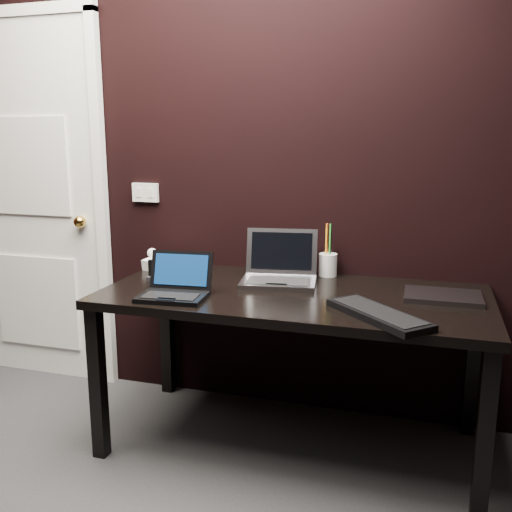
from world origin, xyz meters
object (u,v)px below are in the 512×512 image
(desk_phone, at_px, (166,262))
(pen_cup, at_px, (328,264))
(ext_keyboard, at_px, (378,314))
(door, at_px, (32,202))
(mobile_phone, at_px, (153,273))
(closed_laptop, at_px, (443,296))
(netbook, at_px, (175,289))
(silver_laptop, at_px, (279,273))
(desk, at_px, (293,309))

(desk_phone, height_order, pen_cup, pen_cup)
(desk_phone, distance_m, pen_cup, 0.83)
(ext_keyboard, bearing_deg, door, 162.86)
(door, xyz_separation_m, mobile_phone, (0.95, -0.36, -0.27))
(closed_laptop, bearing_deg, netbook, -164.39)
(netbook, xyz_separation_m, silver_laptop, (0.37, 0.37, 0.01))
(netbook, xyz_separation_m, desk_phone, (-0.26, 0.45, 0.01))
(silver_laptop, bearing_deg, desk, -54.43)
(desk, bearing_deg, silver_laptop, 125.57)
(closed_laptop, distance_m, desk_phone, 1.37)
(ext_keyboard, distance_m, pen_cup, 0.67)
(ext_keyboard, bearing_deg, desk_phone, 156.82)
(closed_laptop, bearing_deg, pen_cup, 154.57)
(ext_keyboard, height_order, mobile_phone, mobile_phone)
(door, distance_m, pen_cup, 1.76)
(ext_keyboard, relative_size, pen_cup, 1.67)
(silver_laptop, height_order, pen_cup, pen_cup)
(mobile_phone, height_order, pen_cup, pen_cup)
(door, bearing_deg, desk, -12.82)
(desk, height_order, desk_phone, desk_phone)
(desk, xyz_separation_m, ext_keyboard, (0.39, -0.26, 0.09))
(desk, bearing_deg, pen_cup, 74.91)
(netbook, relative_size, silver_laptop, 0.78)
(silver_laptop, bearing_deg, pen_cup, 45.33)
(door, height_order, silver_laptop, door)
(ext_keyboard, height_order, desk_phone, desk_phone)
(desk, relative_size, silver_laptop, 4.38)
(desk, height_order, mobile_phone, mobile_phone)
(netbook, distance_m, closed_laptop, 1.15)
(door, distance_m, desk_phone, 0.97)
(desk, distance_m, desk_phone, 0.77)
(silver_laptop, bearing_deg, door, 171.54)
(netbook, bearing_deg, door, 153.07)
(silver_laptop, height_order, desk_phone, silver_laptop)
(pen_cup, bearing_deg, ext_keyboard, -63.30)
(door, distance_m, mobile_phone, 1.05)
(silver_laptop, xyz_separation_m, closed_laptop, (0.74, -0.06, -0.03))
(door, relative_size, mobile_phone, 21.71)
(desk_phone, bearing_deg, pen_cup, 8.16)
(silver_laptop, relative_size, pen_cup, 1.48)
(door, distance_m, closed_laptop, 2.32)
(pen_cup, bearing_deg, mobile_phone, -157.18)
(silver_laptop, height_order, ext_keyboard, silver_laptop)
(silver_laptop, xyz_separation_m, mobile_phone, (-0.59, -0.13, -0.01))
(pen_cup, bearing_deg, desk_phone, -171.84)
(door, bearing_deg, ext_keyboard, -17.14)
(desk, distance_m, closed_laptop, 0.65)
(netbook, height_order, pen_cup, pen_cup)
(desk, distance_m, netbook, 0.53)
(door, xyz_separation_m, netbook, (1.18, -0.60, -0.27))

